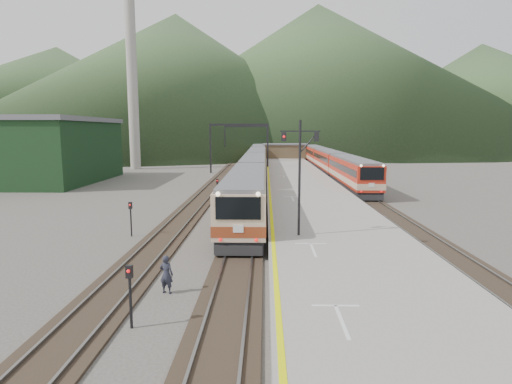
{
  "coord_description": "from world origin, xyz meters",
  "views": [
    {
      "loc": [
        1.41,
        -14.56,
        6.85
      ],
      "look_at": [
        0.68,
        19.15,
        2.0
      ],
      "focal_mm": 30.0,
      "sensor_mm": 36.0,
      "label": 1
    }
  ],
  "objects_px": {
    "main_train": "(255,164)",
    "second_train": "(328,162)",
    "signal_mast": "(300,166)",
    "worker": "(166,274)"
  },
  "relations": [
    {
      "from": "main_train",
      "to": "worker",
      "type": "relative_size",
      "value": 47.97
    },
    {
      "from": "second_train",
      "to": "worker",
      "type": "distance_m",
      "value": 53.02
    },
    {
      "from": "signal_mast",
      "to": "worker",
      "type": "distance_m",
      "value": 9.68
    },
    {
      "from": "main_train",
      "to": "second_train",
      "type": "distance_m",
      "value": 13.22
    },
    {
      "from": "signal_mast",
      "to": "worker",
      "type": "bearing_deg",
      "value": -133.84
    },
    {
      "from": "main_train",
      "to": "second_train",
      "type": "relative_size",
      "value": 1.42
    },
    {
      "from": "second_train",
      "to": "signal_mast",
      "type": "bearing_deg",
      "value": -100.37
    },
    {
      "from": "main_train",
      "to": "second_train",
      "type": "xyz_separation_m",
      "value": [
        11.5,
        6.51,
        -0.11
      ]
    },
    {
      "from": "main_train",
      "to": "second_train",
      "type": "bearing_deg",
      "value": 29.52
    },
    {
      "from": "signal_mast",
      "to": "worker",
      "type": "xyz_separation_m",
      "value": [
        -6.07,
        -6.33,
        -4.11
      ]
    }
  ]
}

